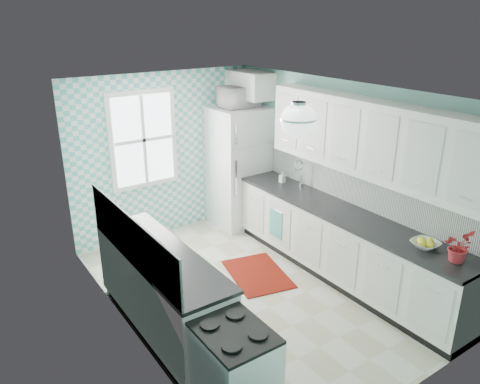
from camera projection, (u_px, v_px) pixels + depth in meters
floor at (248, 292)px, 5.90m from camera, size 3.00×4.40×0.02m
ceiling at (249, 90)px, 5.00m from camera, size 3.00×4.40×0.02m
wall_back at (165, 155)px, 7.15m from camera, size 3.00×0.02×2.50m
wall_front at (409, 284)px, 3.75m from camera, size 3.00×0.02×2.50m
wall_left at (125, 231)px, 4.65m from camera, size 0.02×4.40×2.50m
wall_right at (340, 175)px, 6.25m from camera, size 0.02×4.40×2.50m
accent_wall at (165, 155)px, 7.13m from camera, size 3.00×0.01×2.50m
window at (143, 140)px, 6.82m from camera, size 1.04×0.05×1.44m
backsplash_right at (362, 188)px, 5.95m from camera, size 0.02×3.60×0.51m
backsplash_left at (131, 238)px, 4.62m from camera, size 0.02×2.15×0.51m
upper_cabinets_right at (372, 139)px, 5.46m from camera, size 0.33×3.20×0.90m
upper_cabinet_fridge at (249, 85)px, 7.18m from camera, size 0.40×0.74×0.40m
ceiling_light at (298, 120)px, 4.45m from camera, size 0.34×0.34×0.35m
base_cabinets_right at (341, 246)px, 6.06m from camera, size 0.60×3.60×0.90m
countertop_right at (343, 213)px, 5.89m from camera, size 0.63×3.60×0.04m
base_cabinets_left at (162, 294)px, 5.04m from camera, size 0.60×2.15×0.90m
countertop_left at (160, 255)px, 4.88m from camera, size 0.63×2.15×0.04m
fridge at (239, 167)px, 7.53m from camera, size 0.84×0.83×1.92m
stove at (234, 371)px, 3.97m from camera, size 0.56×0.69×0.83m
sink at (293, 189)px, 6.66m from camera, size 0.47×0.39×0.53m
rug at (258, 274)px, 6.27m from camera, size 0.90×1.12×0.02m
dish_towel at (276, 224)px, 6.63m from camera, size 0.04×0.27×0.40m
fruit_bowl at (425, 244)px, 4.98m from camera, size 0.29×0.29×0.07m
potted_plant at (458, 246)px, 4.66m from camera, size 0.36×0.33×0.32m
soap_bottle at (282, 177)px, 6.88m from camera, size 0.08×0.08×0.17m
microwave at (239, 97)px, 7.13m from camera, size 0.60×0.42×0.32m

